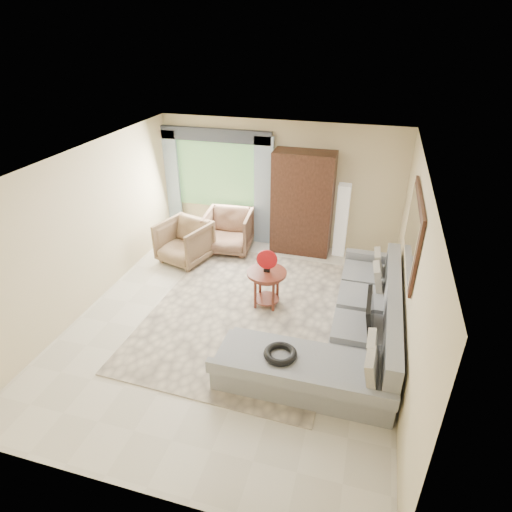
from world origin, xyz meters
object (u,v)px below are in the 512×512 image
(tv_screen, at_px, (370,313))
(potted_plant, at_px, (181,228))
(coffee_table, at_px, (267,288))
(armchair_right, at_px, (228,231))
(armoire, at_px, (302,203))
(floor_lamp, at_px, (342,220))
(armchair_left, at_px, (184,242))
(sectional_sofa, at_px, (348,333))

(tv_screen, height_order, potted_plant, tv_screen)
(coffee_table, bearing_deg, tv_screen, -25.29)
(armchair_right, distance_m, armoire, 1.63)
(tv_screen, height_order, coffee_table, tv_screen)
(coffee_table, relative_size, floor_lamp, 0.44)
(floor_lamp, bearing_deg, armchair_right, -168.41)
(tv_screen, relative_size, armchair_left, 0.81)
(armchair_right, relative_size, potted_plant, 1.87)
(armchair_right, height_order, floor_lamp, floor_lamp)
(armchair_left, bearing_deg, tv_screen, -10.68)
(sectional_sofa, height_order, floor_lamp, floor_lamp)
(armchair_left, bearing_deg, sectional_sofa, -11.87)
(tv_screen, xyz_separation_m, coffee_table, (-1.68, 0.79, -0.37))
(armchair_left, relative_size, armchair_right, 0.97)
(potted_plant, relative_size, floor_lamp, 0.34)
(sectional_sofa, xyz_separation_m, armoire, (-1.23, 2.90, 0.77))
(armchair_right, xyz_separation_m, potted_plant, (-1.18, 0.22, -0.18))
(coffee_table, bearing_deg, armoire, 85.27)
(armchair_right, xyz_separation_m, floor_lamp, (2.25, 0.46, 0.32))
(armchair_right, distance_m, floor_lamp, 2.32)
(tv_screen, xyz_separation_m, potted_plant, (-4.13, 2.76, -0.47))
(potted_plant, relative_size, armoire, 0.24)
(armoire, bearing_deg, potted_plant, -175.96)
(armchair_left, height_order, armchair_right, armchair_right)
(armoire, bearing_deg, armchair_left, -153.25)
(coffee_table, bearing_deg, potted_plant, 141.27)
(armchair_left, xyz_separation_m, floor_lamp, (2.94, 1.14, 0.33))
(sectional_sofa, distance_m, armoire, 3.24)
(potted_plant, bearing_deg, sectional_sofa, -35.07)
(coffee_table, xyz_separation_m, potted_plant, (-2.45, 1.97, -0.09))
(tv_screen, distance_m, armoire, 3.32)
(sectional_sofa, distance_m, armchair_right, 3.67)
(armchair_right, bearing_deg, armchair_left, -141.52)
(coffee_table, xyz_separation_m, armoire, (0.18, 2.15, 0.70))
(armoire, bearing_deg, armchair_right, -164.53)
(sectional_sofa, bearing_deg, coffee_table, 152.15)
(sectional_sofa, bearing_deg, tv_screen, -10.05)
(potted_plant, bearing_deg, armchair_left, -61.49)
(armchair_left, xyz_separation_m, armchair_right, (0.69, 0.68, 0.01))
(coffee_table, relative_size, armoire, 0.31)
(tv_screen, relative_size, floor_lamp, 0.49)
(tv_screen, height_order, armoire, armoire)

